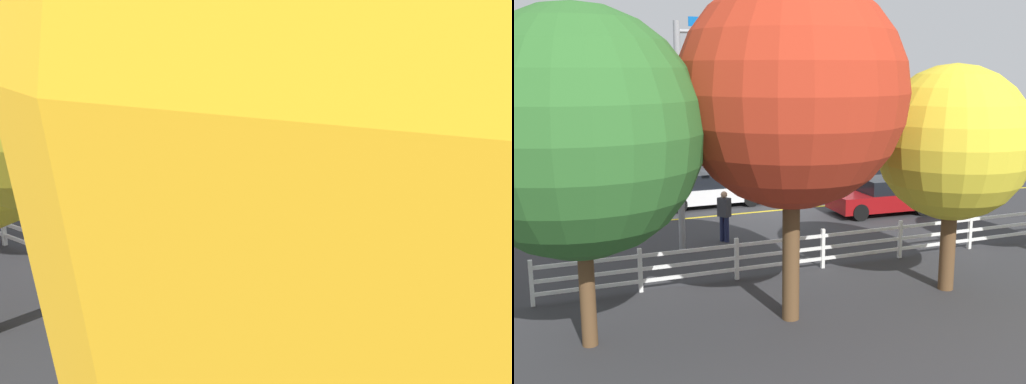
# 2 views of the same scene
# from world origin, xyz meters

# --- Properties ---
(ground_plane) EXTENTS (120.00, 120.00, 0.00)m
(ground_plane) POSITION_xyz_m (0.00, 0.00, 0.00)
(ground_plane) COLOR #2D2D30
(lane_center_stripe) EXTENTS (28.00, 0.16, 0.01)m
(lane_center_stripe) POSITION_xyz_m (-4.00, 0.00, 0.00)
(lane_center_stripe) COLOR gold
(lane_center_stripe) RESTS_ON ground_plane
(signal_assembly) EXTENTS (6.85, 0.38, 7.11)m
(signal_assembly) POSITION_xyz_m (3.69, 4.25, 4.98)
(signal_assembly) COLOR gray
(signal_assembly) RESTS_ON ground_plane
(car_0) EXTENTS (4.34, 2.00, 1.39)m
(car_0) POSITION_xyz_m (-5.00, -2.01, 0.65)
(car_0) COLOR slate
(car_0) RESTS_ON ground_plane
(car_1) EXTENTS (4.06, 2.10, 1.39)m
(car_1) POSITION_xyz_m (-3.14, 2.02, 0.68)
(car_1) COLOR maroon
(car_1) RESTS_ON ground_plane
(car_2) EXTENTS (4.50, 1.86, 1.43)m
(car_2) POSITION_xyz_m (2.80, -1.86, 0.69)
(car_2) COLOR silver
(car_2) RESTS_ON ground_plane
(pedestrian) EXTENTS (0.42, 0.48, 1.69)m
(pedestrian) POSITION_xyz_m (3.91, 3.62, 0.93)
(pedestrian) COLOR #191E3F
(pedestrian) RESTS_ON ground_plane
(white_rail_fence) EXTENTS (26.10, 0.10, 1.15)m
(white_rail_fence) POSITION_xyz_m (-3.00, 7.37, 0.60)
(white_rail_fence) COLOR white
(white_rail_fence) RESTS_ON ground_plane
(tree_2) EXTENTS (2.94, 2.94, 6.18)m
(tree_2) POSITION_xyz_m (-4.96, 11.42, 4.67)
(tree_2) COLOR brown
(tree_2) RESTS_ON ground_plane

